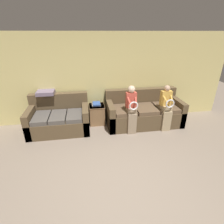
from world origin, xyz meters
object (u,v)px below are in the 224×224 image
side_shelf (97,114)px  child_right_seated (166,106)px  book_stack (96,104)px  couch_main (143,112)px  couch_side (60,119)px  child_left_seated (132,107)px  throw_pillow (46,92)px

side_shelf → child_right_seated: bearing=-18.9°
child_right_seated → book_stack: (-1.86, 0.64, -0.08)m
child_right_seated → book_stack: 1.96m
couch_main → child_right_seated: (0.49, -0.42, 0.34)m
couch_main → side_shelf: 1.38m
side_shelf → couch_side: bearing=-168.2°
child_left_seated → throw_pillow: size_ratio=2.77×
couch_side → side_shelf: size_ratio=2.82×
child_right_seated → throw_pillow: 3.33m
child_left_seated → book_stack: 1.09m
couch_side → throw_pillow: bearing=133.0°
book_stack → throw_pillow: 1.43m
child_right_seated → side_shelf: child_right_seated is taller
couch_main → child_left_seated: child_left_seated is taller
couch_side → throw_pillow: (-0.32, 0.34, 0.68)m
child_right_seated → throw_pillow: size_ratio=2.70×
child_left_seated → side_shelf: (-0.88, 0.63, -0.43)m
throw_pillow → child_right_seated: bearing=-13.2°
couch_side → throw_pillow: size_ratio=3.48×
child_right_seated → side_shelf: bearing=161.1°
book_stack → couch_side: bearing=-167.8°
couch_side → book_stack: size_ratio=5.42×
child_left_seated → child_right_seated: 0.97m
side_shelf → throw_pillow: bearing=175.0°
couch_main → throw_pillow: (-2.74, 0.34, 0.66)m
throw_pillow → side_shelf: bearing=-5.0°
couch_main → child_right_seated: size_ratio=1.74×
couch_main → throw_pillow: size_ratio=4.70×
couch_main → couch_side: couch_main is taller
side_shelf → book_stack: book_stack is taller
side_shelf → throw_pillow: size_ratio=1.24×
child_left_seated → throw_pillow: child_left_seated is taller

